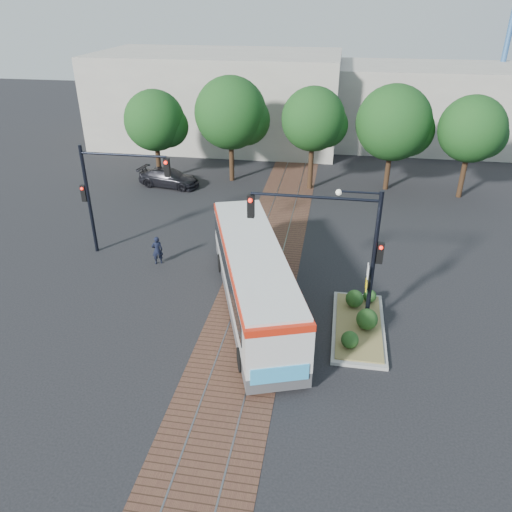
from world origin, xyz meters
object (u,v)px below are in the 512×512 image
object	(u,v)px
traffic_island	(359,321)
signal_pole_left	(107,186)
parked_car	(169,178)
city_bus	(254,275)
officer	(157,250)
signal_pole_main	(344,238)

from	to	relation	value
traffic_island	signal_pole_left	bearing A→B (deg)	159.64
signal_pole_left	parked_car	size ratio (longest dim) A/B	1.32
city_bus	traffic_island	bearing A→B (deg)	-28.20
officer	signal_pole_main	bearing A→B (deg)	131.79
officer	parked_car	distance (m)	11.99
officer	parked_car	xyz separation A→B (m)	(-3.19, 11.55, -0.12)
city_bus	traffic_island	xyz separation A→B (m)	(4.73, -0.78, -1.38)
signal_pole_left	parked_car	distance (m)	11.21
traffic_island	signal_pole_left	world-z (taller)	signal_pole_left
signal_pole_left	officer	distance (m)	4.20
signal_pole_main	parked_car	size ratio (longest dim) A/B	1.32
signal_pole_main	signal_pole_left	size ratio (longest dim) A/B	1.00
signal_pole_main	officer	xyz separation A→B (m)	(-9.49, 3.98, -3.37)
traffic_island	officer	xyz separation A→B (m)	(-10.45, 4.07, 0.45)
city_bus	parked_car	bearing A→B (deg)	102.15
city_bus	parked_car	size ratio (longest dim) A/B	2.56
signal_pole_left	signal_pole_main	bearing A→B (deg)	-21.45
signal_pole_left	parked_car	bearing A→B (deg)	92.42
city_bus	signal_pole_main	bearing A→B (deg)	-29.21
signal_pole_left	officer	size ratio (longest dim) A/B	3.84
parked_car	city_bus	bearing A→B (deg)	-139.67
traffic_island	signal_pole_main	xyz separation A→B (m)	(-0.96, 0.09, 3.83)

